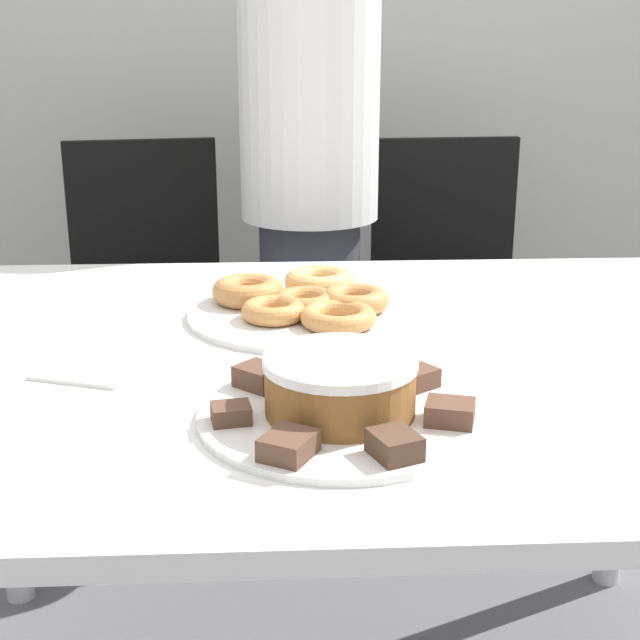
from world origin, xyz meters
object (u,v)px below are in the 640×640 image
plate_donuts (305,314)px  frosted_cake (340,385)px  napkin (90,370)px  office_chair_left (152,328)px  plate_cake (340,416)px  person_standing (308,196)px  office_chair_right (453,323)px

plate_donuts → frosted_cake: frosted_cake is taller
napkin → office_chair_left: bearing=93.9°
office_chair_left → plate_cake: 1.36m
person_standing → frosted_cake: size_ratio=8.39×
office_chair_right → plate_donuts: size_ratio=2.37×
person_standing → office_chair_left: bearing=161.1°
office_chair_left → plate_cake: (0.40, -1.26, 0.30)m
office_chair_left → napkin: office_chair_left is taller
person_standing → napkin: bearing=-109.4°
office_chair_left → plate_donuts: office_chair_left is taller
office_chair_right → napkin: (-0.73, -1.09, 0.30)m
plate_cake → plate_donuts: (-0.03, 0.41, -0.00)m
office_chair_left → frosted_cake: (0.40, -1.26, 0.34)m
office_chair_right → frosted_cake: office_chair_right is taller
office_chair_right → plate_cake: 1.36m
plate_cake → office_chair_left: bearing=107.7°
plate_donuts → frosted_cake: (0.03, -0.41, 0.04)m
plate_cake → frosted_cake: frosted_cake is taller
office_chair_right → plate_donuts: bearing=-120.4°
office_chair_left → frosted_cake: office_chair_left is taller
person_standing → frosted_cake: 1.12m
napkin → office_chair_right: bearing=56.2°
office_chair_right → napkin: size_ratio=5.75×
frosted_cake → person_standing: bearing=89.8°
person_standing → napkin: 1.01m
plate_cake → plate_donuts: bearing=93.7°
frosted_cake → napkin: 0.38m
office_chair_right → plate_donuts: office_chair_right is taller
napkin → person_standing: bearing=70.6°
person_standing → office_chair_right: size_ratio=1.68×
office_chair_right → napkin: 1.34m
plate_donuts → napkin: size_ratio=2.43×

